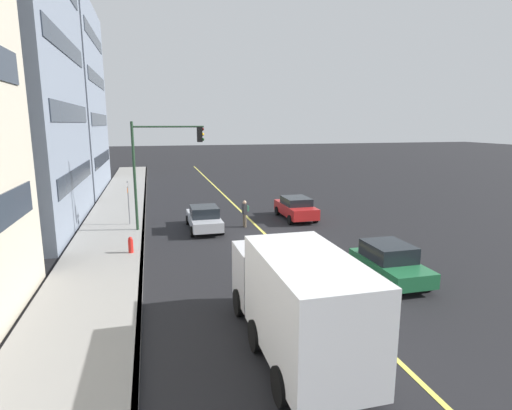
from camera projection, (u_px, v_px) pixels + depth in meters
name	position (u px, v px, depth m)	size (l,w,h in m)	color
ground	(268.00, 237.00, 23.32)	(200.00, 200.00, 0.00)	black
sidewalk_slab	(106.00, 247.00, 21.18)	(80.00, 3.79, 0.15)	gray
curb_edge	(143.00, 245.00, 21.63)	(80.00, 0.16, 0.15)	slate
lane_stripe_center	(268.00, 237.00, 23.32)	(80.00, 0.16, 0.01)	#D8CC4C
building_glass_right	(40.00, 99.00, 37.70)	(14.67, 10.12, 17.05)	slate
car_red	(296.00, 208.00, 27.64)	(4.22, 1.95, 1.49)	red
car_green	(390.00, 262.00, 16.79)	(3.80, 1.95, 1.53)	#1E6038
car_silver	(204.00, 218.00, 24.81)	(4.43, 1.91, 1.47)	#A8AAB2
truck_white	(297.00, 298.00, 11.29)	(6.72, 2.39, 3.07)	silver
pedestrian_with_backpack	(245.00, 212.00, 25.43)	(0.42, 0.40, 1.68)	brown
traffic_light_mast	(160.00, 157.00, 23.92)	(0.28, 4.17, 6.46)	#1E3823
street_sign_post	(128.00, 200.00, 25.41)	(0.60, 0.08, 2.86)	slate
fire_hydrant	(131.00, 246.00, 20.01)	(0.24, 0.24, 0.94)	red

